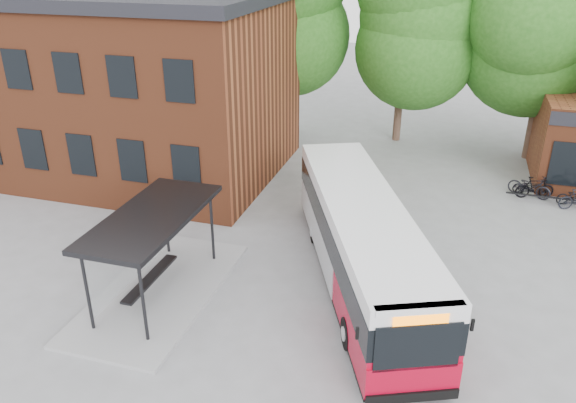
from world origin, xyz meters
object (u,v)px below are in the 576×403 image
(bicycle_1, at_px, (535,187))
(bicycle_2, at_px, (531,187))
(bus_shelter, at_px, (156,254))
(bicycle_4, at_px, (575,196))
(city_bus, at_px, (361,243))
(bicycle_0, at_px, (530,186))

(bicycle_1, bearing_deg, bicycle_2, 12.87)
(bus_shelter, bearing_deg, bicycle_1, 42.99)
(bicycle_4, bearing_deg, bus_shelter, 116.46)
(city_bus, height_order, bicycle_1, city_bus)
(bus_shelter, xyz_separation_m, bicycle_0, (12.19, 11.69, -0.96))
(bicycle_1, relative_size, bicycle_4, 1.12)
(bicycle_2, bearing_deg, bicycle_1, -146.72)
(bicycle_0, bearing_deg, bicycle_2, -11.52)
(bus_shelter, height_order, city_bus, city_bus)
(bicycle_1, bearing_deg, bicycle_0, 41.40)
(bicycle_1, relative_size, bicycle_2, 1.12)
(bicycle_0, distance_m, bicycle_4, 1.86)
(bus_shelter, bearing_deg, bicycle_2, 43.91)
(bicycle_0, xyz_separation_m, bicycle_1, (0.21, -0.14, 0.02))
(city_bus, distance_m, bicycle_2, 11.13)
(bicycle_2, height_order, bicycle_4, bicycle_4)
(bicycle_2, xyz_separation_m, bicycle_4, (1.74, -0.49, 0.00))
(bicycle_1, xyz_separation_m, bicycle_2, (-0.13, 0.25, -0.11))
(bus_shelter, distance_m, city_bus, 6.64)
(bus_shelter, xyz_separation_m, city_bus, (6.12, 2.59, 0.02))
(bicycle_1, distance_m, bicycle_4, 1.63)
(bicycle_0, bearing_deg, bus_shelter, 155.10)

